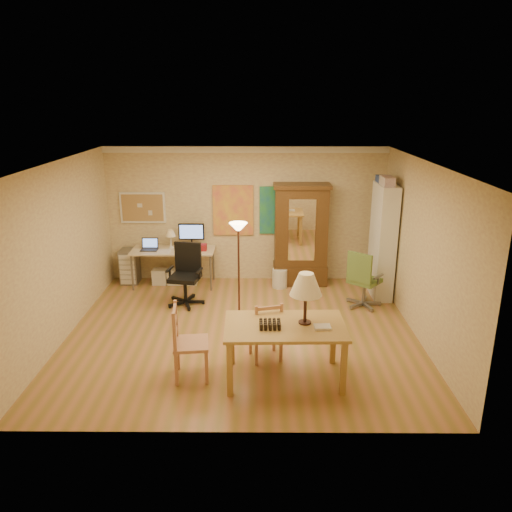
{
  "coord_description": "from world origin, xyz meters",
  "views": [
    {
      "loc": [
        0.28,
        -7.24,
        3.6
      ],
      "look_at": [
        0.22,
        0.3,
        1.19
      ],
      "focal_mm": 35.0,
      "sensor_mm": 36.0,
      "label": 1
    }
  ],
  "objects_px": {
    "armoire": "(301,241)",
    "computer_desk": "(176,263)",
    "dining_table": "(293,314)",
    "office_chair_black": "(186,288)",
    "bookshelf": "(382,241)",
    "office_chair_green": "(363,292)"
  },
  "relations": [
    {
      "from": "bookshelf",
      "to": "computer_desk",
      "type": "bearing_deg",
      "value": 172.33
    },
    {
      "from": "dining_table",
      "to": "office_chair_green",
      "type": "xyz_separation_m",
      "value": [
        1.42,
        2.4,
        -0.65
      ]
    },
    {
      "from": "office_chair_black",
      "to": "office_chair_green",
      "type": "xyz_separation_m",
      "value": [
        3.18,
        -0.11,
        -0.02
      ]
    },
    {
      "from": "computer_desk",
      "to": "bookshelf",
      "type": "relative_size",
      "value": 0.77
    },
    {
      "from": "office_chair_green",
      "to": "bookshelf",
      "type": "distance_m",
      "value": 1.05
    },
    {
      "from": "armoire",
      "to": "dining_table",
      "type": "bearing_deg",
      "value": -96.11
    },
    {
      "from": "armoire",
      "to": "office_chair_green",
      "type": "bearing_deg",
      "value": -48.68
    },
    {
      "from": "dining_table",
      "to": "armoire",
      "type": "xyz_separation_m",
      "value": [
        0.38,
        3.57,
        -0.06
      ]
    },
    {
      "from": "dining_table",
      "to": "office_chair_black",
      "type": "distance_m",
      "value": 3.12
    },
    {
      "from": "armoire",
      "to": "office_chair_black",
      "type": "bearing_deg",
      "value": -153.38
    },
    {
      "from": "armoire",
      "to": "computer_desk",
      "type": "bearing_deg",
      "value": -178.11
    },
    {
      "from": "computer_desk",
      "to": "armoire",
      "type": "distance_m",
      "value": 2.52
    },
    {
      "from": "dining_table",
      "to": "bookshelf",
      "type": "bearing_deg",
      "value": 58.11
    },
    {
      "from": "dining_table",
      "to": "office_chair_black",
      "type": "relative_size",
      "value": 1.43
    },
    {
      "from": "computer_desk",
      "to": "armoire",
      "type": "height_order",
      "value": "armoire"
    },
    {
      "from": "office_chair_black",
      "to": "dining_table",
      "type": "bearing_deg",
      "value": -54.85
    },
    {
      "from": "office_chair_black",
      "to": "office_chair_green",
      "type": "distance_m",
      "value": 3.18
    },
    {
      "from": "dining_table",
      "to": "computer_desk",
      "type": "relative_size",
      "value": 0.98
    },
    {
      "from": "office_chair_black",
      "to": "armoire",
      "type": "height_order",
      "value": "armoire"
    },
    {
      "from": "computer_desk",
      "to": "office_chair_black",
      "type": "distance_m",
      "value": 1.06
    },
    {
      "from": "computer_desk",
      "to": "office_chair_green",
      "type": "xyz_separation_m",
      "value": [
        3.52,
        -1.1,
        -0.17
      ]
    },
    {
      "from": "computer_desk",
      "to": "bookshelf",
      "type": "bearing_deg",
      "value": -7.67
    }
  ]
}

